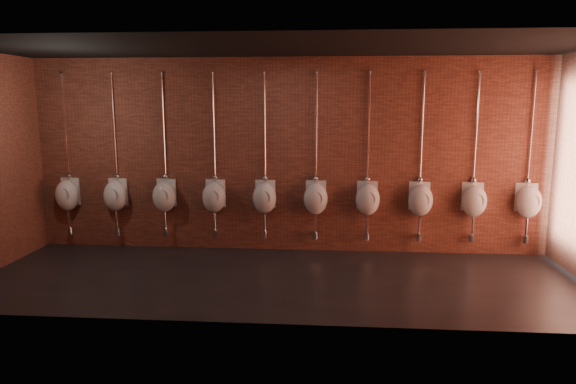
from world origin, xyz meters
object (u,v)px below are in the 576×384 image
at_px(urinal_2, 164,196).
at_px(urinal_4, 265,197).
at_px(urinal_1, 116,195).
at_px(urinal_3, 214,196).
at_px(urinal_9, 528,201).
at_px(urinal_0, 67,194).
at_px(urinal_6, 368,199).
at_px(urinal_8, 474,200).
at_px(urinal_5, 316,198).
at_px(urinal_7, 420,199).

bearing_deg(urinal_2, urinal_4, 0.00).
distance_m(urinal_1, urinal_2, 0.85).
distance_m(urinal_3, urinal_9, 5.08).
bearing_deg(urinal_0, urinal_9, 0.00).
bearing_deg(urinal_3, urinal_6, 0.00).
xyz_separation_m(urinal_6, urinal_8, (1.69, 0.00, 0.00)).
xyz_separation_m(urinal_1, urinal_3, (1.69, 0.00, 0.00)).
xyz_separation_m(urinal_5, urinal_9, (3.39, 0.00, 0.00)).
bearing_deg(urinal_8, urinal_4, 180.00).
xyz_separation_m(urinal_7, urinal_8, (0.85, 0.00, 0.00)).
bearing_deg(urinal_2, urinal_3, 0.00).
distance_m(urinal_2, urinal_7, 4.24).
bearing_deg(urinal_7, urinal_5, 180.00).
distance_m(urinal_2, urinal_3, 0.85).
bearing_deg(urinal_6, urinal_2, 180.00).
bearing_deg(urinal_1, urinal_5, 0.00).
bearing_deg(urinal_1, urinal_3, 0.00).
distance_m(urinal_2, urinal_6, 3.39).
distance_m(urinal_0, urinal_3, 2.54).
bearing_deg(urinal_4, urinal_0, 180.00).
relative_size(urinal_3, urinal_4, 1.00).
distance_m(urinal_0, urinal_8, 6.78).
bearing_deg(urinal_4, urinal_1, 180.00).
distance_m(urinal_1, urinal_4, 2.54).
relative_size(urinal_8, urinal_9, 1.00).
height_order(urinal_1, urinal_4, same).
height_order(urinal_0, urinal_9, same).
distance_m(urinal_0, urinal_7, 5.93).
relative_size(urinal_0, urinal_1, 1.00).
xyz_separation_m(urinal_1, urinal_6, (4.24, 0.00, 0.00)).
height_order(urinal_4, urinal_5, same).
xyz_separation_m(urinal_5, urinal_6, (0.85, 0.00, 0.00)).
height_order(urinal_5, urinal_8, same).
bearing_deg(urinal_2, urinal_8, 0.00).
height_order(urinal_0, urinal_4, same).
height_order(urinal_3, urinal_9, same).
bearing_deg(urinal_3, urinal_0, 180.00).
distance_m(urinal_3, urinal_5, 1.69).
relative_size(urinal_1, urinal_2, 1.00).
bearing_deg(urinal_7, urinal_6, 180.00).
bearing_deg(urinal_8, urinal_3, 180.00).
bearing_deg(urinal_3, urinal_5, 0.00).
xyz_separation_m(urinal_0, urinal_3, (2.54, 0.00, 0.00)).
height_order(urinal_0, urinal_6, same).
height_order(urinal_6, urinal_7, same).
bearing_deg(urinal_4, urinal_7, 0.00).
bearing_deg(urinal_4, urinal_2, 180.00).
distance_m(urinal_3, urinal_7, 3.39).
height_order(urinal_4, urinal_8, same).
bearing_deg(urinal_0, urinal_5, 0.00).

